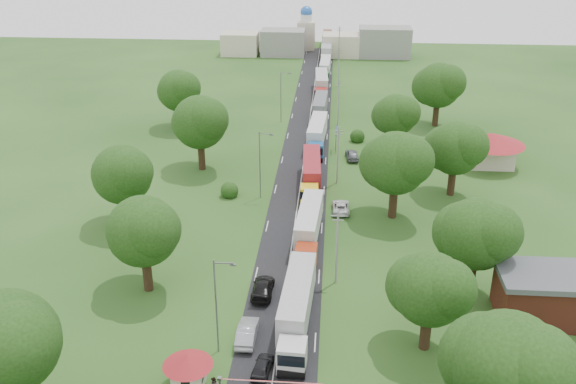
# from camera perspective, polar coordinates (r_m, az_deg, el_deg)

# --- Properties ---
(ground) EXTENTS (260.00, 260.00, 0.00)m
(ground) POSITION_cam_1_polar(r_m,az_deg,el_deg) (78.92, 0.28, -5.15)
(ground) COLOR #1F4216
(ground) RESTS_ON ground
(road) EXTENTS (8.00, 200.00, 0.04)m
(road) POSITION_cam_1_polar(r_m,az_deg,el_deg) (96.80, 1.11, 0.67)
(road) COLOR black
(road) RESTS_ON ground
(boom_barrier) EXTENTS (9.22, 0.35, 1.18)m
(boom_barrier) POSITION_cam_1_polar(r_m,az_deg,el_deg) (58.06, -2.92, -16.49)
(boom_barrier) COLOR slate
(boom_barrier) RESTS_ON ground
(guard_booth) EXTENTS (4.40, 4.40, 3.45)m
(guard_booth) POSITION_cam_1_polar(r_m,az_deg,el_deg) (58.15, -8.87, -15.10)
(guard_booth) COLOR beige
(guard_booth) RESTS_ON ground
(info_sign) EXTENTS (0.12, 3.10, 4.10)m
(info_sign) POSITION_cam_1_polar(r_m,az_deg,el_deg) (109.57, 4.30, 5.16)
(info_sign) COLOR slate
(info_sign) RESTS_ON ground
(pole_1) EXTENTS (1.60, 0.24, 9.00)m
(pole_1) POSITION_cam_1_polar(r_m,az_deg,el_deg) (70.38, 4.37, -4.77)
(pole_1) COLOR gray
(pole_1) RESTS_ON ground
(pole_2) EXTENTS (1.60, 0.24, 9.00)m
(pole_2) POSITION_cam_1_polar(r_m,az_deg,el_deg) (95.84, 4.46, 3.37)
(pole_2) COLOR gray
(pole_2) RESTS_ON ground
(pole_3) EXTENTS (1.60, 0.24, 9.00)m
(pole_3) POSITION_cam_1_polar(r_m,az_deg,el_deg) (122.41, 4.51, 8.04)
(pole_3) COLOR gray
(pole_3) RESTS_ON ground
(pole_4) EXTENTS (1.60, 0.24, 9.00)m
(pole_4) POSITION_cam_1_polar(r_m,az_deg,el_deg) (149.50, 4.54, 11.03)
(pole_4) COLOR gray
(pole_4) RESTS_ON ground
(pole_5) EXTENTS (1.60, 0.24, 9.00)m
(pole_5) POSITION_cam_1_polar(r_m,az_deg,el_deg) (176.88, 4.57, 13.10)
(pole_5) COLOR gray
(pole_5) RESTS_ON ground
(lamp_0) EXTENTS (2.03, 0.22, 10.00)m
(lamp_0) POSITION_cam_1_polar(r_m,az_deg,el_deg) (59.71, -6.28, -9.70)
(lamp_0) COLOR slate
(lamp_0) RESTS_ON ground
(lamp_1) EXTENTS (2.03, 0.22, 10.00)m
(lamp_1) POSITION_cam_1_polar(r_m,az_deg,el_deg) (90.49, -2.43, 2.72)
(lamp_1) COLOR slate
(lamp_1) RESTS_ON ground
(lamp_2) EXTENTS (2.03, 0.22, 10.00)m
(lamp_2) POSITION_cam_1_polar(r_m,az_deg,el_deg) (123.54, -0.57, 8.68)
(lamp_2) COLOR slate
(lamp_2) RESTS_ON ground
(tree_1) EXTENTS (9.60, 9.60, 12.05)m
(tree_1) POSITION_cam_1_polar(r_m,az_deg,el_deg) (51.31, 18.89, -14.35)
(tree_1) COLOR #382616
(tree_1) RESTS_ON ground
(tree_2) EXTENTS (8.00, 8.00, 10.10)m
(tree_2) POSITION_cam_1_polar(r_m,az_deg,el_deg) (60.77, 12.49, -8.35)
(tree_2) COLOR #382616
(tree_2) RESTS_ON ground
(tree_3) EXTENTS (8.80, 8.80, 11.07)m
(tree_3) POSITION_cam_1_polar(r_m,az_deg,el_deg) (70.11, 16.38, -3.54)
(tree_3) COLOR #382616
(tree_3) RESTS_ON ground
(tree_4) EXTENTS (9.60, 9.60, 12.05)m
(tree_4) POSITION_cam_1_polar(r_m,az_deg,el_deg) (84.99, 9.56, 2.60)
(tree_4) COLOR #382616
(tree_4) RESTS_ON ground
(tree_5) EXTENTS (8.80, 8.80, 11.07)m
(tree_5) POSITION_cam_1_polar(r_m,az_deg,el_deg) (93.88, 14.64, 3.83)
(tree_5) COLOR #382616
(tree_5) RESTS_ON ground
(tree_6) EXTENTS (8.00, 8.00, 10.10)m
(tree_6) POSITION_cam_1_polar(r_m,az_deg,el_deg) (109.07, 9.55, 6.79)
(tree_6) COLOR #382616
(tree_6) RESTS_ON ground
(tree_7) EXTENTS (9.60, 9.60, 12.05)m
(tree_7) POSITION_cam_1_polar(r_m,az_deg,el_deg) (124.19, 13.23, 9.23)
(tree_7) COLOR #382616
(tree_7) RESTS_ON ground
(tree_9) EXTENTS (9.60, 9.60, 12.05)m
(tree_9) POSITION_cam_1_polar(r_m,az_deg,el_deg) (55.41, -23.72, -12.03)
(tree_9) COLOR #382616
(tree_9) RESTS_ON ground
(tree_10) EXTENTS (8.80, 8.80, 11.07)m
(tree_10) POSITION_cam_1_polar(r_m,az_deg,el_deg) (69.53, -12.75, -3.36)
(tree_10) COLOR #382616
(tree_10) RESTS_ON ground
(tree_11) EXTENTS (8.80, 8.80, 11.07)m
(tree_11) POSITION_cam_1_polar(r_m,az_deg,el_deg) (84.54, -14.51, 1.56)
(tree_11) COLOR #382616
(tree_11) RESTS_ON ground
(tree_12) EXTENTS (9.60, 9.60, 12.05)m
(tree_12) POSITION_cam_1_polar(r_m,az_deg,el_deg) (100.86, -7.85, 6.20)
(tree_12) COLOR #382616
(tree_12) RESTS_ON ground
(tree_13) EXTENTS (8.80, 8.80, 11.07)m
(tree_13) POSITION_cam_1_polar(r_m,az_deg,el_deg) (121.47, -9.68, 8.89)
(tree_13) COLOR #382616
(tree_13) RESTS_ON ground
(house_brick) EXTENTS (8.60, 6.60, 5.20)m
(house_brick) POSITION_cam_1_polar(r_m,az_deg,el_deg) (70.41, 21.41, -8.49)
(house_brick) COLOR maroon
(house_brick) RESTS_ON ground
(house_cream) EXTENTS (10.08, 10.08, 5.80)m
(house_cream) POSITION_cam_1_polar(r_m,az_deg,el_deg) (107.64, 17.64, 4.06)
(house_cream) COLOR beige
(house_cream) RESTS_ON ground
(distant_town) EXTENTS (52.00, 8.00, 8.00)m
(distant_town) POSITION_cam_1_polar(r_m,az_deg,el_deg) (182.06, 3.00, 13.08)
(distant_town) COLOR gray
(distant_town) RESTS_ON ground
(church) EXTENTS (5.00, 5.00, 12.30)m
(church) POSITION_cam_1_polar(r_m,az_deg,el_deg) (189.73, 1.62, 14.15)
(church) COLOR beige
(church) RESTS_ON ground
(truck_0) EXTENTS (3.32, 15.69, 4.34)m
(truck_0) POSITION_cam_1_polar(r_m,az_deg,el_deg) (64.48, 0.78, -10.17)
(truck_0) COLOR silver
(truck_0) RESTS_ON ground
(truck_1) EXTENTS (3.26, 14.86, 4.10)m
(truck_1) POSITION_cam_1_polar(r_m,az_deg,el_deg) (79.71, 1.86, -3.06)
(truck_1) COLOR #A02E12
(truck_1) RESTS_ON ground
(truck_2) EXTENTS (3.10, 15.02, 4.15)m
(truck_2) POSITION_cam_1_polar(r_m,az_deg,el_deg) (95.33, 2.08, 1.71)
(truck_2) COLOR yellow
(truck_2) RESTS_ON ground
(truck_3) EXTENTS (3.27, 15.31, 4.23)m
(truck_3) POSITION_cam_1_polar(r_m,az_deg,el_deg) (111.54, 2.59, 5.14)
(truck_3) COLOR #164F89
(truck_3) RESTS_ON ground
(truck_4) EXTENTS (2.81, 14.11, 3.90)m
(truck_4) POSITION_cam_1_polar(r_m,az_deg,el_deg) (126.85, 2.86, 7.44)
(truck_4) COLOR #B8B8B8
(truck_4) RESTS_ON ground
(truck_5) EXTENTS (3.16, 15.30, 4.23)m
(truck_5) POSITION_cam_1_polar(r_m,az_deg,el_deg) (144.20, 2.99, 9.58)
(truck_5) COLOR maroon
(truck_5) RESTS_ON ground
(truck_6) EXTENTS (2.61, 13.65, 3.78)m
(truck_6) POSITION_cam_1_polar(r_m,az_deg,el_deg) (159.32, 3.30, 10.90)
(truck_6) COLOR #276832
(truck_6) RESTS_ON ground
(truck_7) EXTENTS (2.71, 15.56, 4.32)m
(truck_7) POSITION_cam_1_polar(r_m,az_deg,el_deg) (176.45, 3.42, 12.31)
(truck_7) COLOR silver
(truck_7) RESTS_ON ground
(truck_8) EXTENTS (2.67, 14.81, 4.11)m
(truck_8) POSITION_cam_1_polar(r_m,az_deg,el_deg) (193.19, 3.48, 13.33)
(truck_8) COLOR brown
(truck_8) RESTS_ON ground
(car_lane_front) EXTENTS (2.05, 4.05, 1.32)m
(car_lane_front) POSITION_cam_1_polar(r_m,az_deg,el_deg) (59.93, -2.28, -15.24)
(car_lane_front) COLOR black
(car_lane_front) RESTS_ON ground
(car_lane_mid) EXTENTS (1.84, 5.11, 1.68)m
(car_lane_mid) POSITION_cam_1_polar(r_m,az_deg,el_deg) (63.69, -3.64, -12.34)
(car_lane_mid) COLOR #97999E
(car_lane_mid) RESTS_ON ground
(car_lane_rear) EXTENTS (2.30, 5.48, 1.58)m
(car_lane_rear) POSITION_cam_1_polar(r_m,az_deg,el_deg) (70.18, -2.26, -8.51)
(car_lane_rear) COLOR black
(car_lane_rear) RESTS_ON ground
(car_verge_near) EXTENTS (2.42, 5.01, 1.38)m
(car_verge_near) POSITION_cam_1_polar(r_m,az_deg,el_deg) (88.40, 4.70, -1.33)
(car_verge_near) COLOR silver
(car_verge_near) RESTS_ON ground
(car_verge_far) EXTENTS (2.43, 4.93, 1.62)m
(car_verge_far) POSITION_cam_1_polar(r_m,az_deg,el_deg) (106.74, 5.72, 3.32)
(car_verge_far) COLOR slate
(car_verge_far) RESTS_ON ground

